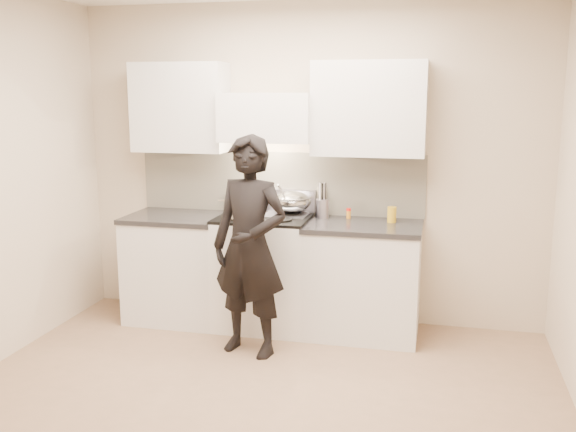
{
  "coord_description": "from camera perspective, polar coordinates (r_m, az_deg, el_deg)",
  "views": [
    {
      "loc": [
        1.1,
        -3.6,
        1.96
      ],
      "look_at": [
        -0.01,
        1.05,
        1.03
      ],
      "focal_mm": 40.0,
      "sensor_mm": 36.0,
      "label": 1
    }
  ],
  "objects": [
    {
      "name": "ground_plane",
      "position": [
        4.24,
        -3.33,
        -16.53
      ],
      "size": [
        4.0,
        4.0,
        0.0
      ],
      "primitive_type": "plane",
      "color": "#8B6B51"
    },
    {
      "name": "room_shell",
      "position": [
        4.15,
        -2.86,
        5.99
      ],
      "size": [
        4.04,
        3.54,
        2.7
      ],
      "color": "#C4B29A",
      "rests_on": "ground"
    },
    {
      "name": "stove",
      "position": [
        5.42,
        -2.1,
        -4.89
      ],
      "size": [
        0.76,
        0.65,
        0.96
      ],
      "color": "white",
      "rests_on": "ground"
    },
    {
      "name": "counter_right",
      "position": [
        5.27,
        6.67,
        -5.58
      ],
      "size": [
        0.92,
        0.67,
        0.92
      ],
      "color": "silver",
      "rests_on": "ground"
    },
    {
      "name": "counter_left",
      "position": [
        5.68,
        -9.73,
        -4.46
      ],
      "size": [
        0.82,
        0.67,
        0.92
      ],
      "color": "silver",
      "rests_on": "ground"
    },
    {
      "name": "wok",
      "position": [
        5.38,
        0.32,
        1.3
      ],
      "size": [
        0.34,
        0.42,
        0.28
      ],
      "color": "#B7B7B7",
      "rests_on": "stove"
    },
    {
      "name": "stock_pot",
      "position": [
        5.21,
        -4.46,
        0.76
      ],
      "size": [
        0.33,
        0.25,
        0.15
      ],
      "color": "#B7B7B7",
      "rests_on": "stove"
    },
    {
      "name": "utensil_crock",
      "position": [
        5.35,
        3.06,
        0.79
      ],
      "size": [
        0.11,
        0.11,
        0.3
      ],
      "color": "#B1ADC3",
      "rests_on": "counter_right"
    },
    {
      "name": "spice_jar",
      "position": [
        5.36,
        5.41,
        0.25
      ],
      "size": [
        0.04,
        0.04,
        0.09
      ],
      "color": "orange",
      "rests_on": "counter_right"
    },
    {
      "name": "oil_glass",
      "position": [
        5.24,
        9.21,
        0.13
      ],
      "size": [
        0.07,
        0.07,
        0.13
      ],
      "color": "gold",
      "rests_on": "counter_right"
    },
    {
      "name": "person",
      "position": [
        4.77,
        -3.41,
        -2.73
      ],
      "size": [
        0.68,
        0.53,
        1.66
      ],
      "primitive_type": "imported",
      "rotation": [
        0.0,
        0.0,
        -0.24
      ],
      "color": "black",
      "rests_on": "ground"
    }
  ]
}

